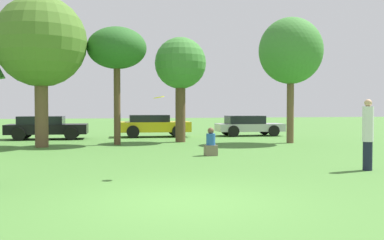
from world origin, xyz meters
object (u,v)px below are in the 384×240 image
bystander_sitting (211,144)px  person_catcher (368,134)px  tree_3 (180,65)px  tree_2 (117,49)px  parked_car_yellow (153,125)px  tree_4 (291,51)px  tree_1 (41,43)px  parked_car_silver (248,125)px  parked_car_black (46,127)px  frisbee (159,97)px

bystander_sitting → person_catcher: bearing=-54.4°
tree_3 → tree_2: bearing=-165.3°
person_catcher → parked_car_yellow: bearing=-76.7°
tree_3 → tree_4: bearing=-19.6°
tree_1 → tree_4: 11.41m
tree_2 → parked_car_silver: 9.89m
bystander_sitting → parked_car_black: parked_car_black is taller
person_catcher → parked_car_black: size_ratio=0.46×
person_catcher → tree_2: 12.00m
bystander_sitting → tree_2: (-2.96, 5.30, 3.96)m
parked_car_silver → parked_car_black: bearing=-176.1°
frisbee → parked_car_black: 14.42m
bystander_sitting → parked_car_yellow: size_ratio=0.24×
tree_4 → parked_car_black: 13.32m
person_catcher → tree_4: bearing=-104.3°
parked_car_yellow → tree_3: bearing=-75.5°
parked_car_yellow → parked_car_black: bearing=-171.7°
tree_1 → parked_car_yellow: size_ratio=1.55×
parked_car_yellow → frisbee: bearing=-94.4°
tree_2 → tree_3: (3.13, 0.82, -0.58)m
tree_1 → person_catcher: bearing=-44.6°
tree_1 → parked_car_silver: 12.88m
person_catcher → tree_2: bearing=-59.2°
tree_2 → parked_car_silver: size_ratio=1.33×
bystander_sitting → tree_4: 7.85m
bystander_sitting → parked_car_silver: bearing=62.5°
parked_car_black → tree_4: bearing=-21.0°
person_catcher → bystander_sitting: (-3.18, 4.44, -0.59)m
tree_3 → parked_car_black: 8.12m
tree_1 → tree_3: bearing=11.6°
frisbee → tree_2: 9.84m
frisbee → tree_2: size_ratio=0.05×
person_catcher → parked_car_black: (-9.67, 14.01, -0.33)m
tree_1 → parked_car_black: 6.10m
tree_1 → tree_4: bearing=-2.4°
person_catcher → tree_2: size_ratio=0.36×
person_catcher → tree_3: 11.34m
parked_car_yellow → tree_2: bearing=-112.8°
tree_1 → parked_car_yellow: bearing=43.4°
tree_3 → parked_car_black: bearing=152.7°
frisbee → tree_3: tree_3 is taller
tree_3 → parked_car_black: tree_3 is taller
frisbee → parked_car_silver: bearing=61.5°
tree_4 → parked_car_yellow: bearing=135.3°
frisbee → parked_car_yellow: size_ratio=0.06×
tree_1 → tree_2: tree_1 is taller
frisbee → tree_3: size_ratio=0.05×
tree_1 → parked_car_black: tree_1 is taller
parked_car_black → frisbee: bearing=-70.8°
person_catcher → bystander_sitting: person_catcher is taller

